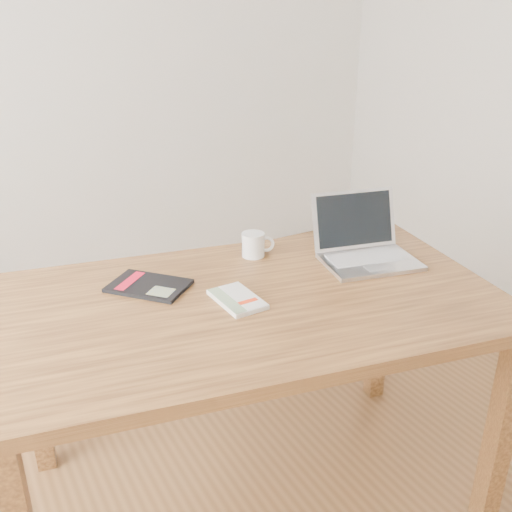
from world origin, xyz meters
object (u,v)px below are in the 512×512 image
black_guidebook (149,286)px  laptop (364,246)px  white_guidebook (237,299)px  coffee_mug (254,244)px  desk (251,324)px

black_guidebook → laptop: bearing=-52.9°
white_guidebook → coffee_mug: coffee_mug is taller
white_guidebook → black_guidebook: white_guidebook is taller
desk → laptop: 0.49m
laptop → coffee_mug: size_ratio=3.32×
white_guidebook → laptop: (0.52, 0.07, 0.04)m
white_guidebook → black_guidebook: 0.29m
desk → black_guidebook: bearing=149.3°
black_guidebook → desk: bearing=-82.8°
black_guidebook → coffee_mug: size_ratio=2.55×
desk → laptop: bearing=18.8°
desk → black_guidebook: 0.33m
white_guidebook → black_guidebook: size_ratio=0.66×
black_guidebook → laptop: 0.73m
black_guidebook → laptop: laptop is taller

